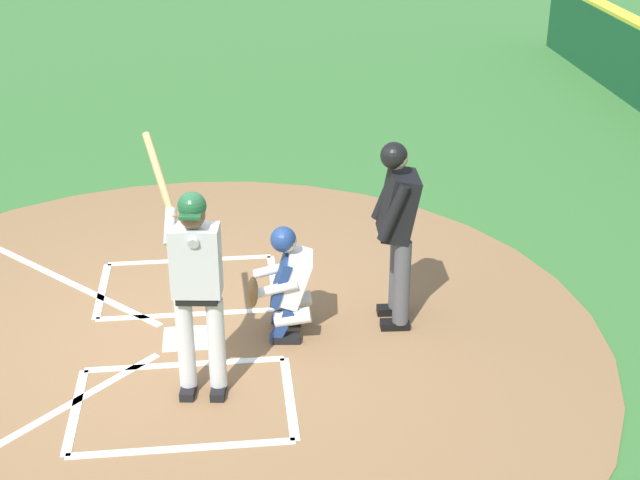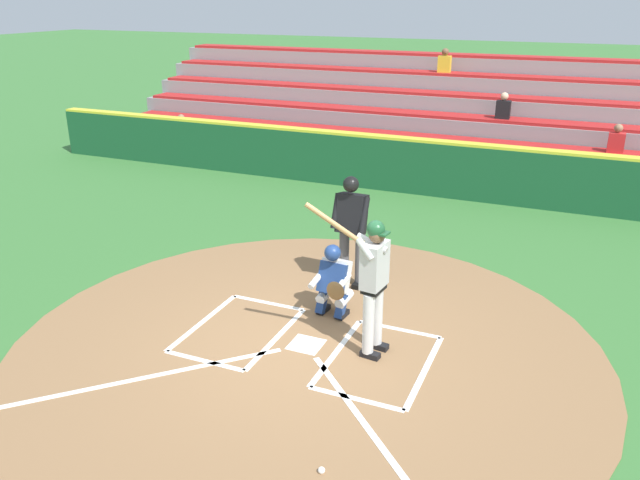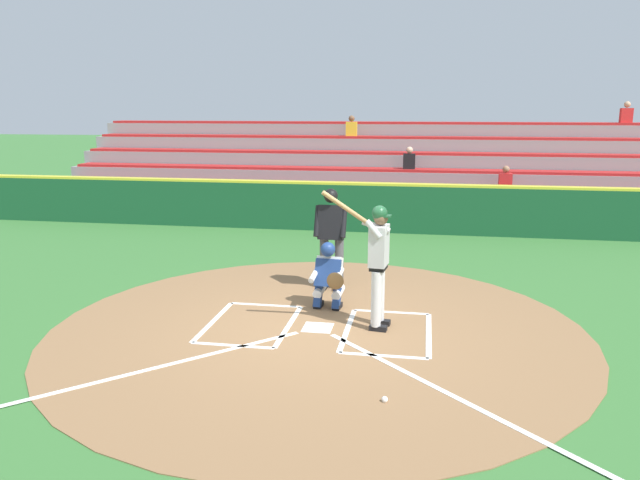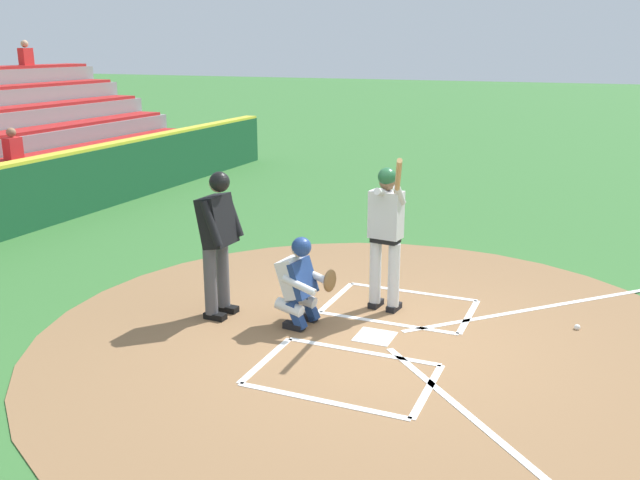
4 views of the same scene
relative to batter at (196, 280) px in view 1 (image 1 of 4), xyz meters
name	(u,v)px [view 1 (image 1 of 4)]	position (x,y,z in m)	size (l,w,h in m)	color
ground_plane	(187,340)	(0.87, 0.16, -1.10)	(120.00, 120.00, 0.00)	#387033
dirt_circle	(187,339)	(0.87, 0.16, -1.09)	(8.00, 8.00, 0.01)	olive
home_plate_and_chalk	(92,344)	(0.87, 1.04, -1.08)	(7.93, 4.91, 0.01)	white
batter	(196,280)	(0.00, 0.00, 0.00)	(1.00, 0.63, 2.13)	silver
catcher	(286,280)	(0.86, -0.79, -0.51)	(0.59, 0.65, 1.13)	black
plate_umpire	(397,222)	(0.98, -1.86, -0.02)	(0.59, 0.43, 1.86)	#4C4C51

